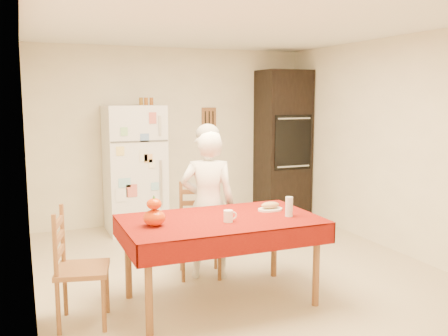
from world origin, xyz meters
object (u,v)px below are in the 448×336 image
coffee_mug (228,216)px  wine_glass (289,207)px  dining_table (220,226)px  refrigerator (135,169)px  chair_far (199,225)px  oven_cabinet (283,144)px  bread_plate (270,209)px  seated_woman (208,205)px  pumpkin_lower (154,218)px  chair_left (74,263)px

coffee_mug → wine_glass: size_ratio=0.57×
dining_table → refrigerator: bearing=94.0°
dining_table → wine_glass: size_ratio=9.66×
refrigerator → coffee_mug: 2.79m
refrigerator → wine_glass: 2.91m
chair_far → wine_glass: (0.52, -0.92, 0.34)m
dining_table → coffee_mug: coffee_mug is taller
oven_cabinet → wine_glass: (-1.50, -2.85, -0.25)m
bread_plate → wine_glass: bearing=-80.3°
wine_glass → dining_table: bearing=164.9°
seated_woman → pumpkin_lower: seated_woman is taller
chair_left → bread_plate: size_ratio=3.96×
oven_cabinet → chair_far: oven_cabinet is taller
chair_far → seated_woman: size_ratio=0.64×
seated_woman → pumpkin_lower: (-0.71, -0.65, 0.08)m
refrigerator → chair_left: (-1.05, -2.62, -0.34)m
pumpkin_lower → wine_glass: bearing=-6.2°
oven_cabinet → wine_glass: size_ratio=12.50×
oven_cabinet → seated_woman: bearing=-133.7°
oven_cabinet → pumpkin_lower: bearing=-134.7°
refrigerator → wine_glass: refrigerator is taller
seated_woman → refrigerator: bearing=-62.5°
coffee_mug → chair_far: bearing=86.6°
oven_cabinet → dining_table: size_ratio=1.29×
chair_left → coffee_mug: chair_left is taller
pumpkin_lower → bread_plate: 1.15m
oven_cabinet → chair_left: (-3.33, -2.66, -0.59)m
seated_woman → coffee_mug: seated_woman is taller
oven_cabinet → chair_far: 2.86m
dining_table → seated_woman: bearing=79.5°
dining_table → wine_glass: 0.63m
chair_far → wine_glass: size_ratio=5.40×
seated_woman → bread_plate: seated_woman is taller
wine_glass → refrigerator: bearing=105.5°
seated_woman → coffee_mug: (-0.10, -0.76, 0.06)m
chair_left → wine_glass: 1.87m
chair_left → bread_plate: bearing=-74.4°
chair_far → coffee_mug: chair_far is taller
dining_table → pumpkin_lower: bearing=-177.0°
dining_table → chair_far: chair_far is taller
refrigerator → oven_cabinet: oven_cabinet is taller
oven_cabinet → chair_left: oven_cabinet is taller
refrigerator → coffee_mug: size_ratio=17.00×
chair_far → chair_left: (-1.31, -0.73, 0.00)m
pumpkin_lower → bread_plate: size_ratio=0.77×
refrigerator → coffee_mug: refrigerator is taller
wine_glass → coffee_mug: bearing=177.8°
dining_table → pumpkin_lower: 0.61m
oven_cabinet → coffee_mug: (-2.08, -2.83, -0.29)m
dining_table → seated_woman: size_ratio=1.14×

